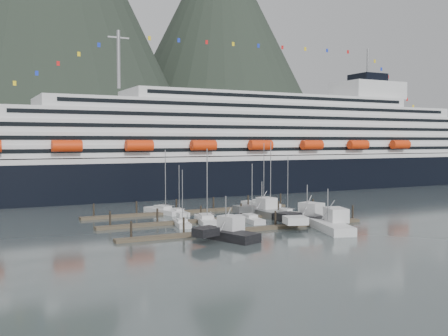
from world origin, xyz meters
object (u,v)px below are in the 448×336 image
Objects in this scene: sailboat_c at (250,220)px; sailboat_g at (260,205)px; trawler_c at (327,224)px; sailboat_b at (206,221)px; cruise_ship at (244,152)px; sailboat_a at (182,224)px; sailboat_d at (267,213)px; trawler_b at (225,233)px; trawler_e at (261,211)px; sailboat_e at (163,211)px; sailboat_f at (178,213)px; trawler_d at (306,218)px; sailboat_h at (285,213)px.

sailboat_g is (13.92, 19.39, 0.03)m from sailboat_c.
sailboat_b is at bearing 62.10° from trawler_c.
cruise_ship is 19.48× the size of sailboat_a.
sailboat_g is 33.80m from trawler_c.
sailboat_a is at bearing 91.53° from sailboat_d.
trawler_e is (18.66, 19.97, 0.03)m from trawler_b.
trawler_c is (18.86, -32.57, 0.55)m from sailboat_e.
sailboat_b is 1.20× the size of trawler_b.
sailboat_g is 1.27× the size of trawler_b.
sailboat_f is at bearing 46.46° from trawler_c.
sailboat_c is 0.82× the size of sailboat_e.
sailboat_d is 28.56m from trawler_b.
sailboat_g is (-15.96, -36.66, -11.60)m from cruise_ship.
sailboat_c is at bearing 36.33° from trawler_d.
sailboat_e is 1.01× the size of trawler_d.
sailboat_f is 33.45m from trawler_c.
trawler_d is 1.14× the size of trawler_e.
sailboat_c is at bearing 118.03° from sailboat_d.
sailboat_g reaches higher than sailboat_e.
sailboat_d reaches higher than sailboat_a.
sailboat_a reaches higher than trawler_e.
sailboat_g reaches higher than trawler_b.
sailboat_h is (22.13, -14.21, -0.03)m from sailboat_e.
trawler_c is (-22.14, -69.89, -11.05)m from cruise_ship.
sailboat_d is (-22.20, -49.80, -11.61)m from cruise_ship.
sailboat_c is 10.86m from trawler_d.
sailboat_b is 8.73m from sailboat_c.
trawler_d is (-21.34, -62.74, -11.04)m from cruise_ship.
sailboat_a is 24.94m from sailboat_h.
sailboat_c is 23.87m from sailboat_g.
sailboat_b is 1.19× the size of trawler_e.
trawler_b is (-20.20, -20.19, 0.52)m from sailboat_d.
sailboat_f is (2.06, -3.66, -0.04)m from sailboat_e.
cruise_ship is at bearing -1.28° from trawler_c.
sailboat_e is 1.30× the size of sailboat_f.
sailboat_a is (-43.62, -54.61, -11.65)m from cruise_ship.
sailboat_b is 0.93× the size of sailboat_d.
cruise_ship is 55.74m from sailboat_d.
sailboat_g is at bearing -34.48° from trawler_e.
sailboat_a is at bearing -14.48° from trawler_b.
sailboat_e is 0.92× the size of sailboat_g.
sailboat_a is at bearing 98.78° from trawler_e.
trawler_e is (6.14, 6.04, 0.58)m from sailboat_c.
sailboat_a is 5.26m from sailboat_b.
sailboat_a is 26.37m from trawler_c.
trawler_e is (-7.78, -13.35, 0.54)m from sailboat_g.
cruise_ship is 16.45× the size of sailboat_h.
sailboat_f is (-9.06, 15.08, -0.01)m from sailboat_c.
sailboat_b is at bearing -33.19° from trawler_b.
sailboat_h is 1.03× the size of trawler_e.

